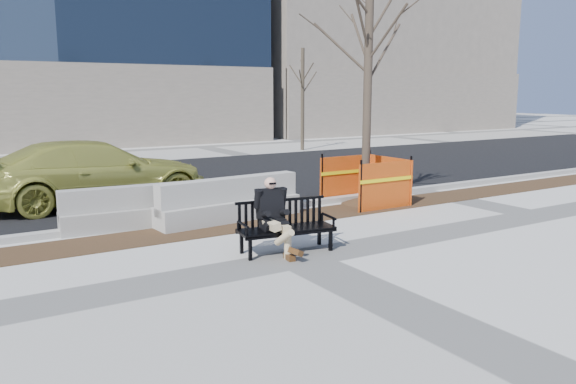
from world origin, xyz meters
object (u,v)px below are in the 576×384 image
Objects in this scene: seated_man at (273,253)px; jersey_barrier_right at (230,221)px; bench at (286,252)px; jersey_barrier_left at (138,227)px; tree_fence at (365,204)px; sedan at (97,204)px.

seated_man is 2.60m from jersey_barrier_right.
seated_man is (-0.22, 0.08, 0.00)m from bench.
jersey_barrier_right is (1.81, -0.46, 0.00)m from jersey_barrier_left.
jersey_barrier_left is (-5.37, 0.55, 0.00)m from tree_fence.
tree_fence is 1.13× the size of sedan.
bench is 0.31× the size of sedan.
tree_fence reaches higher than jersey_barrier_right.
bench is at bearing -99.97° from jersey_barrier_right.
jersey_barrier_left is (0.15, -2.80, 0.00)m from sedan.
sedan is at bearing 115.82° from jersey_barrier_right.
sedan is at bearing 113.03° from seated_man.
seated_man is at bearing -148.29° from tree_fence.
bench is 0.56× the size of jersey_barrier_left.
bench is 0.52× the size of jersey_barrier_right.
tree_fence is 1.86× the size of jersey_barrier_right.
tree_fence is at bearing 42.43° from bench.
seated_man reaches higher than bench.
bench is at bearing -58.62° from jersey_barrier_left.
jersey_barrier_left is 1.87m from jersey_barrier_right.
tree_fence is (4.00, 2.47, 0.00)m from seated_man.
tree_fence reaches higher than sedan.
jersey_barrier_left is at bearing 160.58° from jersey_barrier_right.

